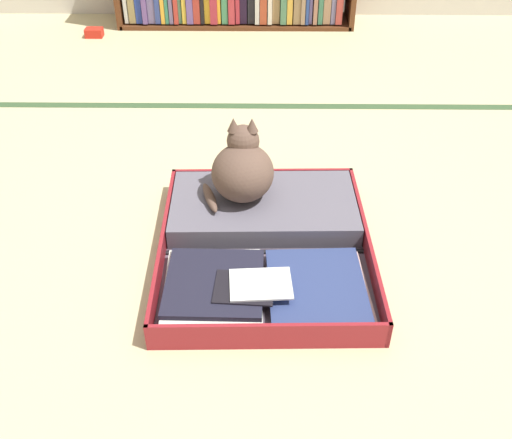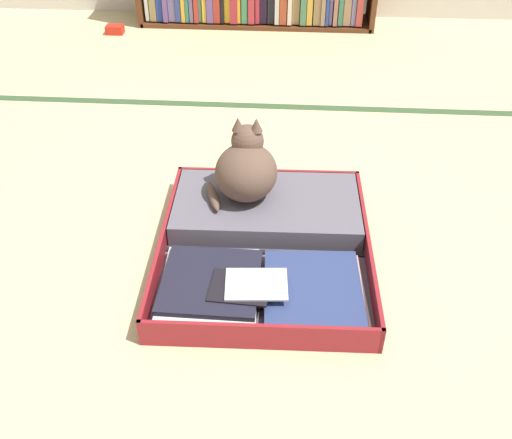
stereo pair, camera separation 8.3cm
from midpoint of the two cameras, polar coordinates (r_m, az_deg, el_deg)
ground_plane at (r=1.90m, az=5.94°, el=-4.63°), size 10.00×10.00×0.00m
tatami_border at (r=2.82m, az=5.62°, el=10.80°), size 4.80×0.05×0.00m
open_suitcase at (r=1.94m, az=1.95°, el=-1.83°), size 0.69×0.79×0.09m
black_cat at (r=1.99m, az=0.23°, el=4.96°), size 0.26×0.24×0.28m
small_red_pouch at (r=3.76m, az=-12.90°, el=17.54°), size 0.10×0.07×0.05m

